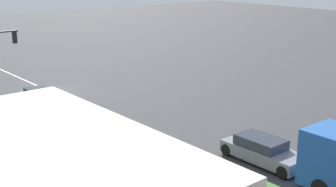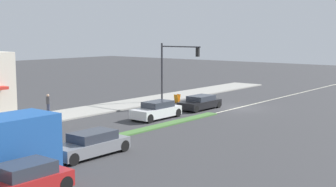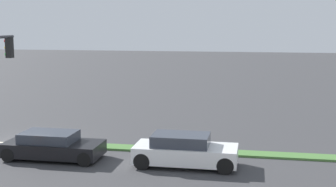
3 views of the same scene
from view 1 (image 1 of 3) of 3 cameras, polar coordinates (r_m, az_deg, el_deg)
ground_plane at (r=24.38m, az=5.57°, el=-8.63°), size 160.00×160.00×0.00m
lane_marking_center at (r=38.43m, az=-13.80°, el=0.06°), size 0.16×60.00×0.01m
suv_grey at (r=24.83m, az=11.50°, el=-6.84°), size 1.82×4.53×1.31m
suv_black at (r=35.04m, az=-15.12°, el=-0.53°), size 1.88×4.29×1.21m
van_white at (r=29.94m, az=-10.32°, el=-2.81°), size 1.80×4.30×1.37m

